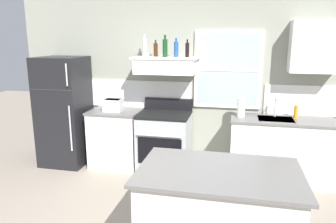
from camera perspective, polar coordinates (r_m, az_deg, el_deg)
back_wall at (r=4.98m, az=3.45°, el=5.41°), size 5.40×0.11×2.70m
refrigerator at (r=5.37m, az=-18.13°, el=0.04°), size 0.70×0.72×1.73m
counter_left_of_stove at (r=5.16m, az=-9.26°, el=-4.71°), size 0.79×0.63×0.91m
toaster at (r=4.96m, az=-9.84°, el=1.15°), size 0.30×0.20×0.19m
stove_range at (r=4.89m, az=-0.63°, el=-5.42°), size 0.76×0.69×1.09m
range_hood_shelf at (r=4.75m, az=-0.40°, el=8.33°), size 0.96×0.52×0.24m
bottle_clear_tall at (r=4.85m, az=-4.22°, el=11.48°), size 0.06×0.06×0.33m
bottle_brown_stout at (r=4.81m, az=-2.23°, el=11.05°), size 0.06×0.06×0.24m
bottle_dark_green_wine at (r=4.70m, az=-0.53°, el=11.38°), size 0.07×0.07×0.32m
bottle_blue_liqueur at (r=4.69m, az=1.48°, el=11.16°), size 0.07×0.07×0.27m
bottle_balsamic_dark at (r=4.63m, az=3.48°, el=11.02°), size 0.06×0.06×0.25m
counter_right_with_sink at (r=4.86m, az=19.54°, el=-6.43°), size 1.43×0.63×0.91m
sink_faucet at (r=4.78m, az=18.79°, el=1.12°), size 0.03×0.17×0.28m
paper_towel_roll at (r=4.66m, az=13.00°, el=0.70°), size 0.11×0.11×0.27m
dish_soap_bottle at (r=4.84m, az=22.00°, el=-0.02°), size 0.06×0.06×0.18m
kitchen_island at (r=3.01m, az=8.85°, el=-18.31°), size 1.40×0.90×0.91m
upper_cabinet_right at (r=4.80m, az=24.89°, el=10.50°), size 0.64×0.32×0.70m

